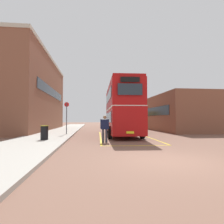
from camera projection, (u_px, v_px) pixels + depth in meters
ground_plane at (117, 133)px, 21.42m from camera, size 135.60×135.60×0.00m
sidewalk_left at (61, 131)px, 23.11m from camera, size 4.00×57.60×0.14m
brick_building_left at (29, 94)px, 25.56m from camera, size 6.07×19.58×9.67m
depot_building_right at (186, 113)px, 25.85m from camera, size 8.72×12.70×4.63m
double_decker_bus at (121, 109)px, 18.09m from camera, size 3.08×9.97×4.75m
single_deck_bus at (116, 119)px, 38.27m from camera, size 2.95×8.12×3.02m
pedestrian_boarding at (105, 127)px, 12.78m from camera, size 0.59×0.30×1.78m
litter_bin at (44, 133)px, 13.06m from camera, size 0.53×0.53×0.97m
bus_stop_sign at (67, 115)px, 17.91m from camera, size 0.44×0.08×2.99m
bay_marking_yellow at (125, 137)px, 16.14m from camera, size 4.61×12.04×0.01m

